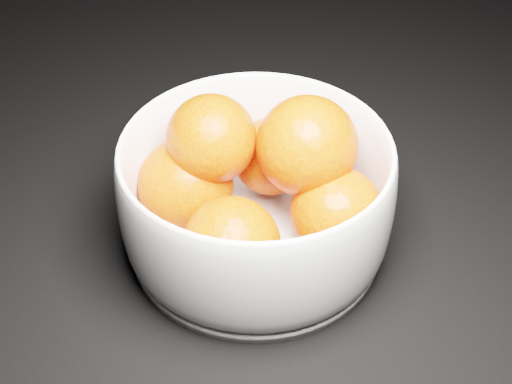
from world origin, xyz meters
The scene contains 2 objects.
bowl centered at (-0.25, -0.12, 0.05)m, with size 0.22×0.22×0.11m.
orange_pile centered at (-0.25, -0.11, 0.06)m, with size 0.20×0.18×0.12m.
Camera 1 is at (0.01, -0.47, 0.43)m, focal length 50.00 mm.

